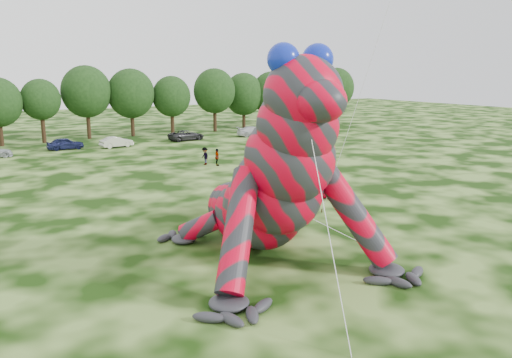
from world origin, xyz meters
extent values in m
plane|color=#16330A|center=(0.00, 0.00, 0.00)|extent=(240.00, 240.00, 0.00)
cylinder|color=silver|center=(13.98, 8.30, 9.47)|extent=(0.02, 0.02, 19.66)
cylinder|color=#382314|center=(12.23, 10.27, 0.12)|extent=(0.08, 0.08, 0.24)
imported|color=#181D48|center=(2.39, 49.50, 0.75)|extent=(4.42, 1.79, 1.50)
imported|color=beige|center=(8.43, 48.03, 0.69)|extent=(4.40, 2.19, 1.39)
imported|color=#28282B|center=(18.84, 49.56, 0.72)|extent=(5.36, 2.86, 1.43)
imported|color=silver|center=(29.38, 48.48, 0.75)|extent=(5.46, 3.09, 1.49)
imported|color=gray|center=(13.01, 31.01, 0.92)|extent=(0.72, 1.21, 1.85)
imported|color=gray|center=(13.84, 29.81, 0.90)|extent=(0.82, 1.14, 1.79)
camera|label=1|loc=(-8.96, -16.14, 9.67)|focal=35.00mm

